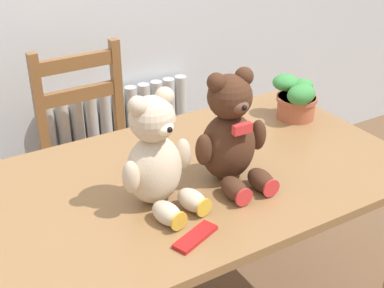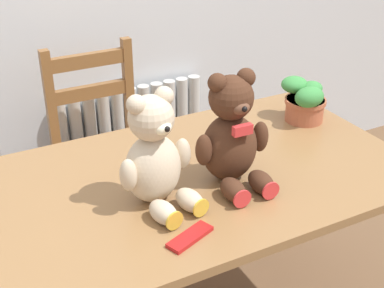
{
  "view_description": "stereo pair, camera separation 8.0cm",
  "coord_description": "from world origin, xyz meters",
  "px_view_note": "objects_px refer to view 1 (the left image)",
  "views": [
    {
      "loc": [
        -0.68,
        -0.84,
        1.64
      ],
      "look_at": [
        0.03,
        0.34,
        0.89
      ],
      "focal_mm": 50.0,
      "sensor_mm": 36.0,
      "label": 1
    },
    {
      "loc": [
        -0.61,
        -0.88,
        1.64
      ],
      "look_at": [
        0.03,
        0.34,
        0.89
      ],
      "focal_mm": 50.0,
      "sensor_mm": 36.0,
      "label": 2
    }
  ],
  "objects_px": {
    "teddy_bear_left": "(156,158)",
    "teddy_bear_right": "(231,135)",
    "wooden_chair_behind": "(96,160)",
    "chocolate_bar": "(195,237)",
    "potted_plant": "(296,98)"
  },
  "relations": [
    {
      "from": "wooden_chair_behind",
      "to": "chocolate_bar",
      "type": "relative_size",
      "value": 6.76
    },
    {
      "from": "wooden_chair_behind",
      "to": "teddy_bear_right",
      "type": "distance_m",
      "value": 0.9
    },
    {
      "from": "wooden_chair_behind",
      "to": "potted_plant",
      "type": "relative_size",
      "value": 5.08
    },
    {
      "from": "chocolate_bar",
      "to": "teddy_bear_right",
      "type": "bearing_deg",
      "value": 39.45
    },
    {
      "from": "potted_plant",
      "to": "teddy_bear_left",
      "type": "bearing_deg",
      "value": -161.9
    },
    {
      "from": "teddy_bear_left",
      "to": "teddy_bear_right",
      "type": "distance_m",
      "value": 0.25
    },
    {
      "from": "teddy_bear_right",
      "to": "chocolate_bar",
      "type": "bearing_deg",
      "value": 40.9
    },
    {
      "from": "teddy_bear_left",
      "to": "teddy_bear_right",
      "type": "bearing_deg",
      "value": 167.96
    },
    {
      "from": "potted_plant",
      "to": "chocolate_bar",
      "type": "distance_m",
      "value": 0.85
    },
    {
      "from": "teddy_bear_left",
      "to": "potted_plant",
      "type": "distance_m",
      "value": 0.77
    },
    {
      "from": "teddy_bear_left",
      "to": "potted_plant",
      "type": "relative_size",
      "value": 1.85
    },
    {
      "from": "wooden_chair_behind",
      "to": "teddy_bear_left",
      "type": "height_order",
      "value": "teddy_bear_left"
    },
    {
      "from": "wooden_chair_behind",
      "to": "teddy_bear_left",
      "type": "relative_size",
      "value": 2.75
    },
    {
      "from": "teddy_bear_left",
      "to": "chocolate_bar",
      "type": "xyz_separation_m",
      "value": [
        0.0,
        -0.21,
        -0.14
      ]
    },
    {
      "from": "wooden_chair_behind",
      "to": "chocolate_bar",
      "type": "height_order",
      "value": "wooden_chair_behind"
    }
  ]
}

